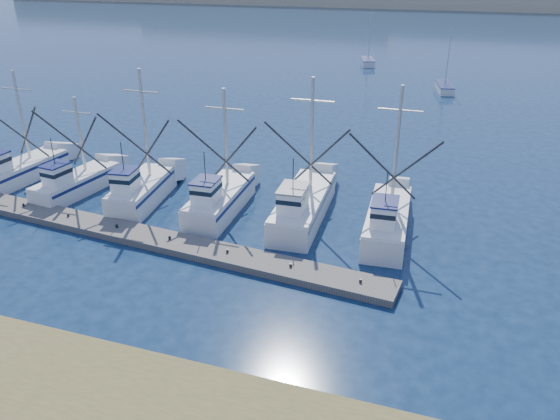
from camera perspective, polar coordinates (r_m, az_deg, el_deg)
name	(u,v)px	position (r m, az deg, el deg)	size (l,w,h in m)	color
ground	(262,327)	(26.63, -1.94, -12.10)	(500.00, 500.00, 0.00)	#0C1C37
floating_dock	(143,236)	(35.11, -14.11, -2.68)	(32.01, 2.13, 0.43)	#5C5752
trawler_fleet	(198,196)	(38.27, -8.55, 1.46)	(31.78, 9.79, 9.30)	silver
sailboat_near	(444,87)	(76.68, 16.80, 12.16)	(2.83, 6.22, 8.10)	silver
sailboat_far	(368,62)	(93.87, 9.14, 15.05)	(3.26, 5.83, 8.10)	silver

